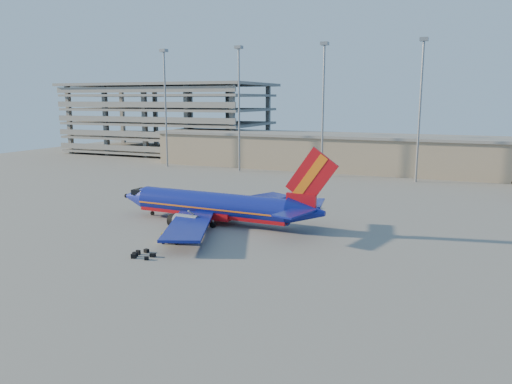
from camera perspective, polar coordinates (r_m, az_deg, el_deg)
ground at (r=66.94m, az=0.98°, el=-3.95°), size 220.00×220.00×0.00m
terminal_building at (r=119.60m, az=16.05°, el=4.19°), size 122.00×16.00×8.50m
parking_garage at (r=159.55m, az=-9.87°, el=8.63°), size 62.00×32.00×21.40m
light_mast_row at (r=107.82m, az=12.93°, el=10.73°), size 101.60×1.60×28.65m
aircraft_main at (r=68.34m, az=-4.39°, el=-1.64°), size 32.72×31.46×11.08m
baggage_tug at (r=59.96m, az=-9.63°, el=-5.04°), size 2.38×1.71×1.56m
luggage_pile at (r=55.85m, az=-12.90°, el=-6.97°), size 2.53×2.73×0.49m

